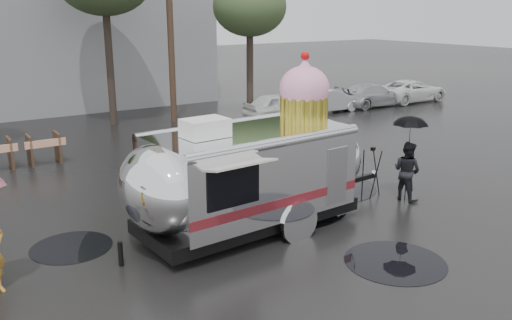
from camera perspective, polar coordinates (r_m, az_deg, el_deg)
ground at (r=12.52m, az=7.81°, el=-8.14°), size 120.00×120.00×0.00m
puddles at (r=14.49m, az=1.48°, el=-4.60°), size 9.70×9.08×0.01m
utility_pole at (r=24.77m, az=-9.05°, el=14.55°), size 1.60×0.28×9.00m
tree_right at (r=25.53m, az=-0.67°, el=15.74°), size 3.36×3.36×6.42m
parked_cars at (r=28.60m, az=10.39°, el=6.76°), size 13.20×1.90×1.50m
airstream_trailer at (r=12.48m, az=-0.40°, el=-0.97°), size 7.67×3.25×4.13m
person_right at (r=15.11m, az=15.60°, el=-1.13°), size 0.54×0.83×1.61m
umbrella_black at (r=14.83m, az=15.92°, el=3.08°), size 1.16×1.16×2.34m
tripod at (r=15.21m, az=12.10°, el=-0.79°), size 0.56×0.56×1.40m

